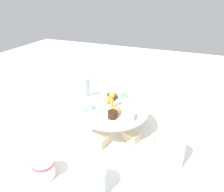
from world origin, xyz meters
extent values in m
plane|color=white|center=(0.00, 0.00, 0.00)|extent=(2.40, 2.40, 0.00)
cylinder|color=white|center=(0.00, 0.00, 0.01)|extent=(0.29, 0.29, 0.01)
cylinder|color=white|center=(0.00, 0.00, 0.09)|extent=(0.24, 0.24, 0.01)
cylinder|color=gold|center=(0.00, 0.00, 0.07)|extent=(0.01, 0.01, 0.14)
sphere|color=gold|center=(0.00, 0.00, 0.14)|extent=(0.02, 0.02, 0.02)
cube|color=beige|center=(-0.05, -0.06, 0.03)|extent=(0.06, 0.06, 0.03)
cube|color=beige|center=(0.05, -0.07, 0.03)|extent=(0.06, 0.06, 0.03)
cube|color=beige|center=(0.08, 0.02, 0.03)|extent=(0.05, 0.04, 0.03)
cube|color=beige|center=(0.00, 0.08, 0.03)|extent=(0.04, 0.05, 0.03)
cube|color=beige|center=(-0.08, 0.03, 0.03)|extent=(0.06, 0.05, 0.03)
cylinder|color=#E5C660|center=(0.04, -0.03, 0.02)|extent=(0.04, 0.04, 0.01)
cylinder|color=#381E14|center=(0.02, -0.05, 0.11)|extent=(0.03, 0.03, 0.02)
cylinder|color=#381E14|center=(-0.02, 0.05, 0.11)|extent=(0.03, 0.03, 0.02)
cube|color=#B2E5BC|center=(0.07, 0.04, 0.11)|extent=(0.04, 0.04, 0.02)
cube|color=#B2E5BC|center=(-0.07, 0.04, 0.11)|extent=(0.04, 0.04, 0.02)
cube|color=#B2E5BC|center=(0.00, -0.08, 0.11)|extent=(0.04, 0.04, 0.02)
sphere|color=gold|center=(-0.03, 0.03, 0.11)|extent=(0.02, 0.02, 0.02)
sphere|color=gold|center=(0.03, -0.03, 0.11)|extent=(0.02, 0.02, 0.02)
cylinder|color=silver|center=(0.20, -0.15, 0.06)|extent=(0.07, 0.07, 0.12)
cylinder|color=silver|center=(-0.05, 0.25, 0.04)|extent=(0.06, 0.06, 0.07)
cylinder|color=white|center=(0.09, 0.25, 0.00)|extent=(0.09, 0.09, 0.01)
cylinder|color=white|center=(0.09, 0.25, 0.03)|extent=(0.06, 0.06, 0.04)
cylinder|color=#D14C56|center=(0.09, 0.25, 0.05)|extent=(0.06, 0.06, 0.01)
cube|color=silver|center=(-0.14, -0.27, 0.00)|extent=(0.16, 0.08, 0.00)
cube|color=silver|center=(0.27, 0.13, 0.00)|extent=(0.10, 0.15, 0.00)
cylinder|color=silver|center=(-0.21, 0.08, 0.05)|extent=(0.06, 0.06, 0.10)
camera|label=1|loc=(-0.24, 0.58, 0.45)|focal=35.31mm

